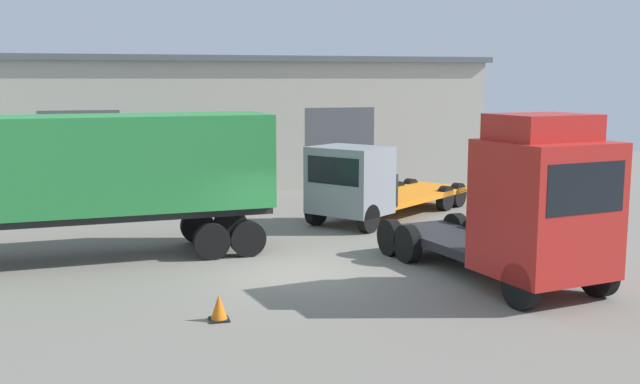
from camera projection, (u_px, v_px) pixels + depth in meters
ground_plane at (292, 273)px, 18.90m from camera, size 60.00×60.00×0.00m
warehouse_building at (203, 119)px, 36.09m from camera, size 25.67×9.51×5.85m
tractor_unit_red at (530, 208)px, 17.13m from camera, size 3.57×6.88×4.09m
container_trailer_green at (69, 168)px, 19.84m from camera, size 11.02×3.21×3.90m
flatbed_truck_grey at (367, 185)px, 25.45m from camera, size 7.23×6.29×2.66m
gravel_pile at (565, 198)px, 26.76m from camera, size 3.11×3.11×1.26m
oil_drum at (506, 225)px, 22.87m from camera, size 0.58×0.58×0.88m
traffic_cone at (219, 308)px, 15.15m from camera, size 0.40×0.40×0.55m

